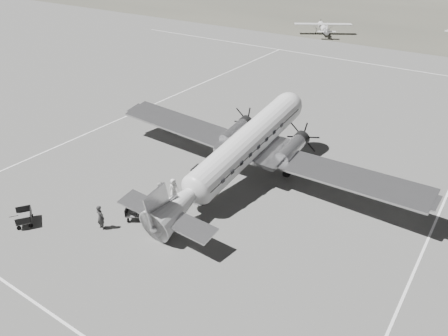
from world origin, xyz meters
TOP-DOWN VIEW (x-y plane):
  - ground at (0.00, 0.00)m, footprint 260.00×260.00m
  - taxi_line_near at (0.00, -14.00)m, footprint 60.00×0.15m
  - taxi_line_right at (12.00, 0.00)m, footprint 0.15×80.00m
  - taxi_line_left at (-18.00, 10.00)m, footprint 0.15×60.00m
  - taxi_line_horizon at (0.00, 40.00)m, footprint 90.00×0.15m
  - dc3_airliner at (-1.39, 2.08)m, footprint 27.49×19.69m
  - light_plane_left at (-16.67, 53.91)m, footprint 12.96×12.32m
  - baggage_cart_near at (-4.37, -5.57)m, footprint 2.05×1.89m
  - baggage_cart_far at (-10.18, -10.12)m, footprint 1.94×1.82m
  - ground_crew at (-5.62, -7.65)m, footprint 0.66×0.46m
  - ramp_agent at (-4.27, -3.39)m, footprint 0.88×1.01m
  - passenger at (-4.22, -2.17)m, footprint 0.68×0.83m

SIDE VIEW (x-z plane):
  - ground at x=0.00m, z-range 0.00..0.00m
  - taxi_line_near at x=0.00m, z-range 0.00..0.01m
  - taxi_line_right at x=12.00m, z-range 0.00..0.01m
  - taxi_line_left at x=-18.00m, z-range 0.00..0.01m
  - taxi_line_horizon at x=0.00m, z-range 0.00..0.01m
  - baggage_cart_far at x=-10.18m, z-range 0.00..0.90m
  - baggage_cart_near at x=-4.37m, z-range 0.00..0.95m
  - passenger at x=-4.22m, z-range 0.00..1.46m
  - ground_crew at x=-5.62m, z-range 0.00..1.73m
  - ramp_agent at x=-4.27m, z-range 0.00..1.79m
  - light_plane_left at x=-16.67m, z-range 0.00..2.11m
  - dc3_airliner at x=-1.39m, z-range 0.00..5.08m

